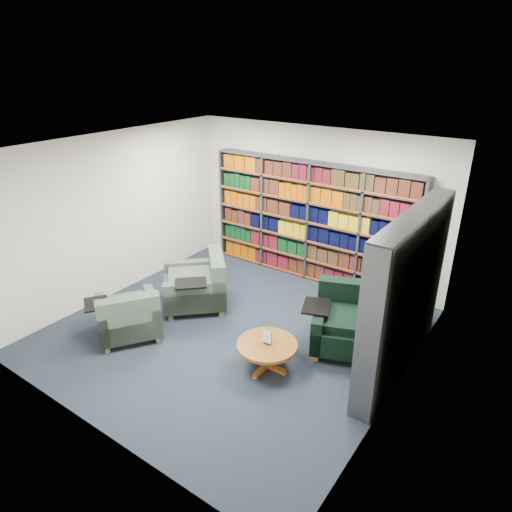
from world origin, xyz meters
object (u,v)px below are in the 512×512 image
Objects in this scene: coffee_table at (267,348)px; chair_teal_front at (129,318)px; chair_green_right at (349,323)px; chair_teal_left at (200,286)px.

chair_teal_front is at bearing -164.84° from coffee_table.
coffee_table is (-0.67, -1.13, -0.05)m from chair_green_right.
chair_teal_left is 1.15× the size of chair_teal_front.
chair_teal_front is (-0.23, -1.35, -0.04)m from chair_teal_left.
chair_teal_front is (-2.77, -1.70, -0.04)m from chair_green_right.
chair_teal_left is 2.56m from chair_green_right.
coffee_table is at bearing 15.16° from chair_teal_front.
chair_teal_front reaches higher than coffee_table.
chair_green_right is 1.61× the size of coffee_table.
chair_teal_left is at bearing -172.01° from chair_green_right.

